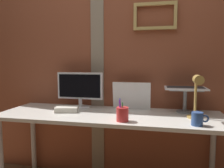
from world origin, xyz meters
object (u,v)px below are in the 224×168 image
(laptop, at_px, (185,83))
(coffee_mug, at_px, (198,119))
(desk_lamp, at_px, (197,92))
(whiteboard_panel, at_px, (131,96))
(pen_cup, at_px, (122,114))
(monitor, at_px, (80,88))

(laptop, xyz_separation_m, coffee_mug, (0.04, -0.47, -0.21))
(laptop, distance_m, coffee_mug, 0.52)
(laptop, distance_m, desk_lamp, 0.32)
(laptop, distance_m, whiteboard_panel, 0.50)
(desk_lamp, bearing_deg, pen_cup, -164.02)
(coffee_mug, bearing_deg, laptop, 95.11)
(whiteboard_panel, bearing_deg, monitor, -177.65)
(whiteboard_panel, height_order, coffee_mug, whiteboard_panel)
(laptop, height_order, desk_lamp, laptop)
(desk_lamp, relative_size, coffee_mug, 2.94)
(laptop, relative_size, desk_lamp, 1.02)
(monitor, height_order, coffee_mug, monitor)
(coffee_mug, bearing_deg, pen_cup, -179.98)
(laptop, bearing_deg, whiteboard_panel, -174.53)
(whiteboard_panel, bearing_deg, laptop, 5.47)
(whiteboard_panel, relative_size, coffee_mug, 2.98)
(monitor, distance_m, laptop, 0.99)
(coffee_mug, bearing_deg, monitor, 158.54)
(whiteboard_panel, distance_m, coffee_mug, 0.68)
(laptop, bearing_deg, monitor, -176.12)
(monitor, height_order, desk_lamp, desk_lamp)
(pen_cup, height_order, coffee_mug, pen_cup)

